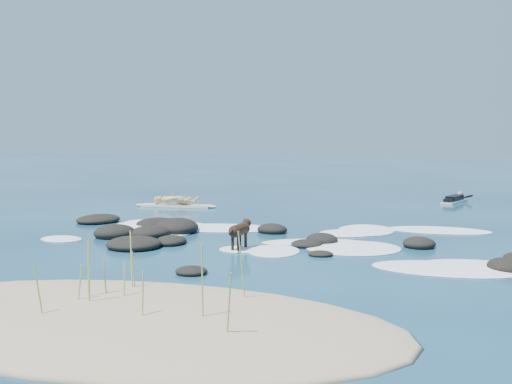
# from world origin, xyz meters

# --- Properties ---
(ground) EXTENTS (160.00, 160.00, 0.00)m
(ground) POSITION_xyz_m (0.00, 0.00, 0.00)
(ground) COLOR #0A2642
(ground) RESTS_ON ground
(sand_dune) EXTENTS (9.00, 4.40, 0.60)m
(sand_dune) POSITION_xyz_m (0.00, -8.20, 0.00)
(sand_dune) COLOR #9E8966
(sand_dune) RESTS_ON ground
(dune_grass) EXTENTS (4.36, 2.14, 1.22)m
(dune_grass) POSITION_xyz_m (0.06, -8.03, 0.61)
(dune_grass) COLOR #8FA24E
(dune_grass) RESTS_ON ground
(reef_rocks) EXTENTS (14.01, 7.54, 0.55)m
(reef_rocks) POSITION_xyz_m (-1.76, -0.67, 0.10)
(reef_rocks) COLOR black
(reef_rocks) RESTS_ON ground
(breaking_foam) EXTENTS (13.04, 7.03, 0.12)m
(breaking_foam) POSITION_xyz_m (0.90, -0.12, 0.01)
(breaking_foam) COLOR white
(breaking_foam) RESTS_ON ground
(standing_surfer_rig) EXTENTS (3.54, 0.79, 2.01)m
(standing_surfer_rig) POSITION_xyz_m (-4.98, 6.01, 0.79)
(standing_surfer_rig) COLOR beige
(standing_surfer_rig) RESTS_ON ground
(paddling_surfer_rig) EXTENTS (1.50, 2.47, 0.44)m
(paddling_surfer_rig) POSITION_xyz_m (6.40, 10.76, 0.15)
(paddling_surfer_rig) COLOR silver
(paddling_surfer_rig) RESTS_ON ground
(dog) EXTENTS (0.43, 1.24, 0.79)m
(dog) POSITION_xyz_m (0.20, -2.23, 0.52)
(dog) COLOR black
(dog) RESTS_ON ground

